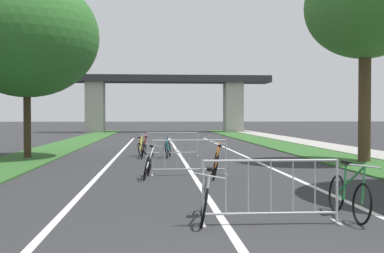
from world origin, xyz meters
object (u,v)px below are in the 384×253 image
(crowd_barrier_second, at_px, (189,158))
(bicycle_silver_3, at_px, (149,165))
(tree_right_pine_far, at_px, (365,8))
(crowd_barrier_third, at_px, (172,145))
(crowd_barrier_nearest, at_px, (271,192))
(bicycle_green_4, at_px, (349,196))
(bicycle_orange_5, at_px, (216,164))
(bicycle_teal_0, at_px, (168,149))
(tree_left_oak_near, at_px, (27,36))
(bicycle_red_2, at_px, (143,149))
(bicycle_yellow_6, at_px, (142,148))
(bicycle_white_1, at_px, (205,199))

(crowd_barrier_second, relative_size, bicycle_silver_3, 1.28)
(tree_right_pine_far, distance_m, crowd_barrier_third, 9.38)
(crowd_barrier_nearest, relative_size, bicycle_silver_3, 1.28)
(crowd_barrier_second, bearing_deg, bicycle_green_4, -69.63)
(bicycle_orange_5, bearing_deg, crowd_barrier_nearest, -83.40)
(crowd_barrier_third, distance_m, bicycle_teal_0, 0.47)
(tree_left_oak_near, distance_m, bicycle_teal_0, 7.39)
(tree_right_pine_far, height_order, bicycle_green_4, tree_right_pine_far)
(bicycle_red_2, distance_m, bicycle_yellow_6, 1.08)
(bicycle_silver_3, distance_m, bicycle_orange_5, 1.89)
(tree_right_pine_far, distance_m, crowd_barrier_nearest, 12.79)
(bicycle_silver_3, height_order, bicycle_orange_5, bicycle_orange_5)
(tree_left_oak_near, bearing_deg, bicycle_green_4, -55.28)
(bicycle_red_2, relative_size, bicycle_green_4, 0.96)
(tree_right_pine_far, bearing_deg, tree_left_oak_near, 168.46)
(bicycle_teal_0, bearing_deg, crowd_barrier_second, 102.34)
(tree_left_oak_near, xyz_separation_m, bicycle_teal_0, (5.76, 0.04, -4.63))
(bicycle_white_1, bearing_deg, crowd_barrier_nearest, 164.25)
(tree_right_pine_far, xyz_separation_m, bicycle_orange_5, (-6.14, -4.00, -5.39))
(bicycle_white_1, height_order, bicycle_green_4, bicycle_green_4)
(bicycle_red_2, bearing_deg, tree_left_oak_near, 177.40)
(tree_left_oak_near, bearing_deg, tree_right_pine_far, -11.54)
(tree_right_pine_far, bearing_deg, bicycle_yellow_6, 156.26)
(crowd_barrier_nearest, bearing_deg, crowd_barrier_second, 97.36)
(bicycle_teal_0, bearing_deg, crowd_barrier_nearest, 103.93)
(crowd_barrier_nearest, bearing_deg, bicycle_white_1, 158.10)
(bicycle_orange_5, distance_m, bicycle_yellow_6, 8.03)
(crowd_barrier_third, xyz_separation_m, bicycle_silver_3, (-0.92, -7.07, -0.14))
(tree_left_oak_near, distance_m, bicycle_red_2, 6.63)
(crowd_barrier_nearest, bearing_deg, bicycle_red_2, 100.45)
(tree_left_oak_near, relative_size, bicycle_yellow_6, 4.55)
(crowd_barrier_third, bearing_deg, bicycle_teal_0, -116.45)
(tree_right_pine_far, bearing_deg, bicycle_teal_0, 159.69)
(bicycle_white_1, distance_m, bicycle_green_4, 2.47)
(tree_left_oak_near, bearing_deg, crowd_barrier_third, 4.22)
(bicycle_white_1, bearing_deg, bicycle_red_2, -77.74)
(tree_right_pine_far, relative_size, bicycle_red_2, 4.64)
(bicycle_yellow_6, bearing_deg, tree_left_oak_near, -157.59)
(bicycle_green_4, distance_m, bicycle_orange_5, 5.83)
(bicycle_yellow_6, bearing_deg, bicycle_white_1, -74.12)
(crowd_barrier_nearest, xyz_separation_m, bicycle_white_1, (-1.02, 0.41, -0.17))
(bicycle_teal_0, distance_m, bicycle_yellow_6, 1.48)
(tree_left_oak_near, xyz_separation_m, tree_right_pine_far, (13.07, -2.67, 0.78))
(bicycle_orange_5, bearing_deg, bicycle_red_2, 113.66)
(bicycle_silver_3, bearing_deg, bicycle_green_4, -53.36)
(tree_right_pine_far, bearing_deg, bicycle_white_1, -126.26)
(tree_right_pine_far, distance_m, bicycle_white_1, 13.06)
(bicycle_white_1, distance_m, bicycle_red_2, 12.28)
(tree_left_oak_near, distance_m, bicycle_silver_3, 9.52)
(crowd_barrier_second, distance_m, bicycle_red_2, 6.25)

